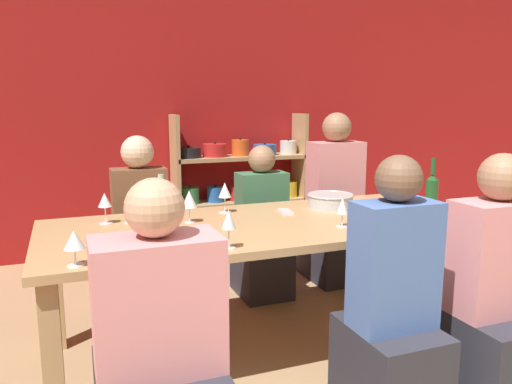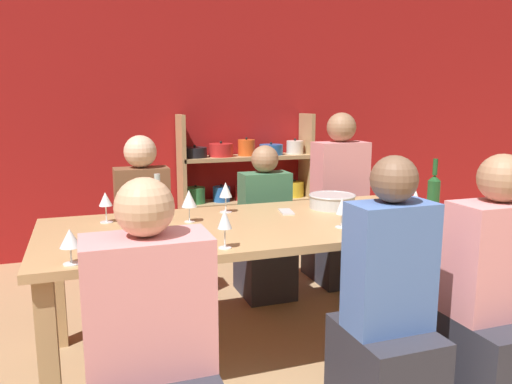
{
  "view_description": "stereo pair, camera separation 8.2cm",
  "coord_description": "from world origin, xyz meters",
  "px_view_note": "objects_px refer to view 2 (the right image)",
  "views": [
    {
      "loc": [
        -1.0,
        -0.77,
        1.37
      ],
      "look_at": [
        -0.03,
        1.77,
        0.88
      ],
      "focal_mm": 35.0,
      "sensor_mm": 36.0,
      "label": 1
    },
    {
      "loc": [
        -0.93,
        -0.8,
        1.37
      ],
      "look_at": [
        -0.03,
        1.77,
        0.88
      ],
      "focal_mm": 35.0,
      "sensor_mm": 36.0,
      "label": 2
    }
  ],
  "objects_px": {
    "wine_glass_white_a": "(415,199)",
    "wine_glass_white_c": "(130,200)",
    "mixing_bowl": "(332,200)",
    "wine_glass_red_c": "(105,200)",
    "shelf_unit": "(247,195)",
    "wine_bottle_green": "(433,195)",
    "wine_bottle_dark": "(159,221)",
    "wine_glass_white_b": "(151,219)",
    "wine_glass_empty_b": "(70,239)",
    "person_far_c": "(144,246)",
    "wine_glass_empty_a": "(225,220)",
    "wine_glass_red_b": "(342,207)",
    "person_far_b": "(265,240)",
    "dining_table": "(262,236)",
    "person_near_c": "(387,330)",
    "wine_glass_red_a": "(189,199)",
    "person_near_b": "(490,315)",
    "person_far_a": "(339,219)",
    "cell_phone": "(286,212)",
    "wine_glass_white_d": "(226,191)",
    "person_near_a": "(152,384)"
  },
  "relations": [
    {
      "from": "wine_glass_red_b",
      "to": "person_near_b",
      "type": "relative_size",
      "value": 0.14
    },
    {
      "from": "wine_bottle_green",
      "to": "wine_glass_white_d",
      "type": "height_order",
      "value": "wine_bottle_green"
    },
    {
      "from": "wine_glass_red_a",
      "to": "cell_phone",
      "type": "xyz_separation_m",
      "value": [
        0.59,
        0.04,
        -0.12
      ]
    },
    {
      "from": "person_far_b",
      "to": "wine_glass_white_c",
      "type": "bearing_deg",
      "value": 28.31
    },
    {
      "from": "shelf_unit",
      "to": "wine_glass_white_a",
      "type": "bearing_deg",
      "value": -83.68
    },
    {
      "from": "wine_glass_red_c",
      "to": "wine_glass_red_b",
      "type": "bearing_deg",
      "value": -24.24
    },
    {
      "from": "wine_glass_white_d",
      "to": "person_near_b",
      "type": "height_order",
      "value": "person_near_b"
    },
    {
      "from": "wine_glass_white_b",
      "to": "person_near_c",
      "type": "xyz_separation_m",
      "value": [
        0.87,
        -0.65,
        -0.4
      ]
    },
    {
      "from": "wine_glass_empty_b",
      "to": "cell_phone",
      "type": "relative_size",
      "value": 0.91
    },
    {
      "from": "wine_glass_red_b",
      "to": "cell_phone",
      "type": "distance_m",
      "value": 0.45
    },
    {
      "from": "wine_bottle_green",
      "to": "wine_glass_white_b",
      "type": "height_order",
      "value": "wine_bottle_green"
    },
    {
      "from": "wine_glass_red_a",
      "to": "wine_glass_white_a",
      "type": "xyz_separation_m",
      "value": [
        1.18,
        -0.38,
        -0.01
      ]
    },
    {
      "from": "wine_glass_white_a",
      "to": "wine_glass_white_c",
      "type": "xyz_separation_m",
      "value": [
        -1.48,
        0.48,
        0.0
      ]
    },
    {
      "from": "dining_table",
      "to": "wine_glass_white_a",
      "type": "xyz_separation_m",
      "value": [
        0.81,
        -0.24,
        0.2
      ]
    },
    {
      "from": "wine_bottle_green",
      "to": "wine_glass_empty_a",
      "type": "bearing_deg",
      "value": -171.89
    },
    {
      "from": "wine_glass_white_c",
      "to": "person_near_b",
      "type": "relative_size",
      "value": 0.15
    },
    {
      "from": "wine_glass_empty_b",
      "to": "person_far_c",
      "type": "xyz_separation_m",
      "value": [
        0.42,
        1.18,
        -0.39
      ]
    },
    {
      "from": "wine_glass_red_a",
      "to": "wine_glass_empty_a",
      "type": "relative_size",
      "value": 0.99
    },
    {
      "from": "wine_glass_empty_a",
      "to": "mixing_bowl",
      "type": "bearing_deg",
      "value": 35.7
    },
    {
      "from": "person_far_a",
      "to": "person_near_b",
      "type": "relative_size",
      "value": 1.12
    },
    {
      "from": "wine_bottle_dark",
      "to": "wine_glass_white_a",
      "type": "xyz_separation_m",
      "value": [
        1.41,
        0.1,
        -0.01
      ]
    },
    {
      "from": "dining_table",
      "to": "wine_glass_empty_a",
      "type": "height_order",
      "value": "wine_glass_empty_a"
    },
    {
      "from": "shelf_unit",
      "to": "person_far_a",
      "type": "height_order",
      "value": "person_far_a"
    },
    {
      "from": "person_far_a",
      "to": "person_near_c",
      "type": "bearing_deg",
      "value": 67.73
    },
    {
      "from": "wine_glass_white_a",
      "to": "wine_glass_white_b",
      "type": "height_order",
      "value": "wine_glass_white_a"
    },
    {
      "from": "mixing_bowl",
      "to": "person_far_b",
      "type": "height_order",
      "value": "person_far_b"
    },
    {
      "from": "wine_glass_red_a",
      "to": "shelf_unit",
      "type": "bearing_deg",
      "value": 62.87
    },
    {
      "from": "wine_glass_empty_b",
      "to": "wine_glass_red_c",
      "type": "bearing_deg",
      "value": 76.23
    },
    {
      "from": "mixing_bowl",
      "to": "wine_glass_red_c",
      "type": "distance_m",
      "value": 1.34
    },
    {
      "from": "person_far_c",
      "to": "person_far_a",
      "type": "bearing_deg",
      "value": -176.26
    },
    {
      "from": "wine_glass_red_c",
      "to": "wine_glass_empty_b",
      "type": "bearing_deg",
      "value": -103.77
    },
    {
      "from": "wine_glass_white_b",
      "to": "wine_glass_red_c",
      "type": "bearing_deg",
      "value": 112.72
    },
    {
      "from": "person_near_a",
      "to": "person_far_c",
      "type": "relative_size",
      "value": 0.97
    },
    {
      "from": "dining_table",
      "to": "person_far_b",
      "type": "xyz_separation_m",
      "value": [
        0.3,
        0.76,
        -0.25
      ]
    },
    {
      "from": "wine_glass_white_a",
      "to": "wine_glass_white_c",
      "type": "bearing_deg",
      "value": 162.15
    },
    {
      "from": "wine_bottle_dark",
      "to": "wine_glass_red_b",
      "type": "relative_size",
      "value": 2.15
    },
    {
      "from": "wine_bottle_green",
      "to": "wine_glass_white_c",
      "type": "relative_size",
      "value": 1.96
    },
    {
      "from": "wine_glass_white_c",
      "to": "person_near_a",
      "type": "distance_m",
      "value": 1.19
    },
    {
      "from": "wine_glass_empty_a",
      "to": "wine_glass_white_c",
      "type": "distance_m",
      "value": 0.73
    },
    {
      "from": "wine_glass_empty_b",
      "to": "wine_glass_empty_a",
      "type": "bearing_deg",
      "value": 1.01
    },
    {
      "from": "dining_table",
      "to": "mixing_bowl",
      "type": "bearing_deg",
      "value": 21.69
    },
    {
      "from": "wine_glass_red_c",
      "to": "wine_glass_empty_b",
      "type": "xyz_separation_m",
      "value": [
        -0.17,
        -0.69,
        -0.02
      ]
    },
    {
      "from": "wine_glass_empty_b",
      "to": "person_far_a",
      "type": "bearing_deg",
      "value": 33.77
    },
    {
      "from": "wine_bottle_green",
      "to": "wine_bottle_dark",
      "type": "relative_size",
      "value": 0.99
    },
    {
      "from": "cell_phone",
      "to": "person_far_c",
      "type": "bearing_deg",
      "value": 142.82
    },
    {
      "from": "wine_glass_red_a",
      "to": "person_near_b",
      "type": "height_order",
      "value": "person_near_b"
    },
    {
      "from": "dining_table",
      "to": "cell_phone",
      "type": "relative_size",
      "value": 14.45
    },
    {
      "from": "mixing_bowl",
      "to": "person_far_a",
      "type": "height_order",
      "value": "person_far_a"
    },
    {
      "from": "wine_glass_white_b",
      "to": "wine_glass_red_c",
      "type": "height_order",
      "value": "wine_glass_red_c"
    },
    {
      "from": "wine_glass_empty_a",
      "to": "wine_glass_white_d",
      "type": "distance_m",
      "value": 0.74
    }
  ]
}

